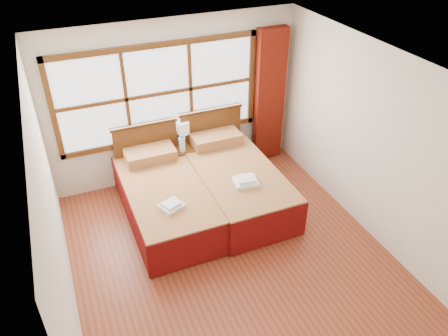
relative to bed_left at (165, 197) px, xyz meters
name	(u,v)px	position (x,y,z in m)	size (l,w,h in m)	color
floor	(232,258)	(0.55, -1.20, -0.33)	(4.50, 4.50, 0.00)	brown
ceiling	(235,71)	(0.55, -1.20, 2.27)	(4.50, 4.50, 0.00)	white
wall_back	(175,102)	(0.55, 1.05, 0.97)	(4.00, 4.00, 0.00)	silver
wall_left	(53,221)	(-1.45, -1.20, 0.97)	(4.50, 4.50, 0.00)	silver
wall_right	(372,144)	(2.55, -1.20, 0.97)	(4.50, 4.50, 0.00)	silver
window	(159,94)	(0.30, 1.02, 1.17)	(3.16, 0.06, 1.56)	white
curtain	(269,96)	(2.15, 0.91, 0.84)	(0.50, 0.16, 2.30)	maroon
bed_left	(165,197)	(0.00, 0.00, 0.00)	(1.12, 2.16, 1.09)	#3D220C
bed_right	(234,180)	(1.10, 0.00, 0.01)	(1.16, 2.24, 1.13)	#3D220C
nightstand	(186,163)	(0.59, 0.80, -0.03)	(0.46, 0.45, 0.61)	#583013
towels_left	(172,205)	(-0.05, -0.57, 0.29)	(0.36, 0.34, 0.09)	white
towels_right	(246,181)	(1.07, -0.48, 0.31)	(0.36, 0.33, 0.10)	white
lamp	(183,128)	(0.62, 0.92, 0.55)	(0.20, 0.20, 0.39)	gold
bottle_near	(183,144)	(0.53, 0.70, 0.40)	(0.07, 0.07, 0.28)	#C4EBFC
bottle_far	(181,145)	(0.51, 0.69, 0.40)	(0.07, 0.07, 0.28)	#C4EBFC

